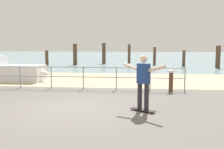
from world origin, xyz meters
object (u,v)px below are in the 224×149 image
object	(u,v)px
skateboarder	(143,79)
bollard_short	(171,83)
sailboat	(7,72)
skateboard	(143,110)
seagull	(172,71)

from	to	relation	value
skateboarder	bollard_short	xyz separation A→B (m)	(1.26, 3.43, -0.61)
sailboat	bollard_short	bearing A→B (deg)	-15.26
sailboat	skateboard	size ratio (longest dim) A/B	7.05
sailboat	seagull	world-z (taller)	sailboat
sailboat	skateboarder	xyz separation A→B (m)	(7.47, -5.81, 0.49)
skateboard	bollard_short	size ratio (longest dim) A/B	0.95
bollard_short	sailboat	bearing A→B (deg)	164.74
bollard_short	seagull	distance (m)	0.49
sailboat	seagull	size ratio (longest dim) A/B	12.13
skateboard	skateboarder	distance (m)	0.95
sailboat	bollard_short	distance (m)	9.04
sailboat	bollard_short	world-z (taller)	sailboat
skateboarder	seagull	distance (m)	3.66
skateboard	bollard_short	world-z (taller)	bollard_short
skateboarder	sailboat	bearing A→B (deg)	142.14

